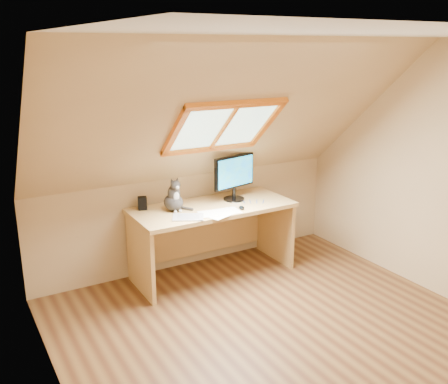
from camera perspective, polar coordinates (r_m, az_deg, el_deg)
ground at (r=4.33m, az=7.10°, el=-16.27°), size 3.50×3.50×0.00m
room_shell at (r=3.69m, az=8.74°, el=2.13°), size 3.52×3.52×2.41m
desk at (r=5.23m, az=-1.69°, el=-3.76°), size 1.66×0.73×0.76m
monitor at (r=5.21m, az=1.19°, el=1.98°), size 0.52×0.22×0.48m
cat at (r=4.94m, az=-5.76°, el=-0.75°), size 0.19×0.23×0.35m
desk_speaker at (r=5.03m, az=-9.31°, el=-1.28°), size 0.11×0.11×0.13m
graphics_tablet at (r=4.75m, az=-4.12°, el=-2.89°), size 0.36×0.32×0.01m
mouse at (r=4.99m, az=2.02°, el=-1.80°), size 0.09×0.11×0.03m
papers at (r=4.86m, az=-0.32°, el=-2.44°), size 0.35×0.30×0.01m
cables at (r=5.16m, az=2.63°, el=-1.30°), size 0.51×0.26×0.01m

